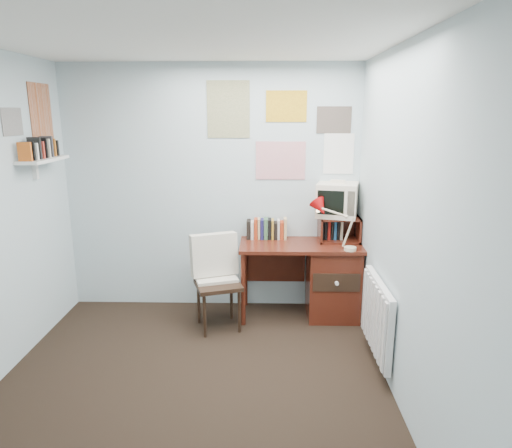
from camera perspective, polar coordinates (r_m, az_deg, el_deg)
The scene contains 14 objects.
ground at distance 3.55m, azimuth -8.52°, elevation -21.12°, with size 3.50×3.50×0.00m, color black.
back_wall at distance 4.71m, azimuth -5.52°, elevation 4.29°, with size 3.00×0.02×2.50m, color #AEC0C7.
right_wall at distance 3.11m, azimuth 18.90°, elevation -1.37°, with size 0.02×3.50×2.50m, color #AEC0C7.
ceiling at distance 2.96m, azimuth -10.38°, elevation 22.84°, with size 3.00×3.50×0.02m, color white.
desk at distance 4.68m, azimuth 8.83°, elevation -6.62°, with size 1.20×0.55×0.76m.
desk_chair at distance 4.36m, azimuth -4.77°, elevation -7.59°, with size 0.45×0.43×0.87m, color black.
desk_lamp at distance 4.33m, azimuth 11.81°, elevation -0.57°, with size 0.30×0.25×0.42m, color #B90C0E.
tv_riser at distance 4.66m, azimuth 10.32°, elevation -0.58°, with size 0.40×0.30×0.25m, color #4F1D12.
crt_tv at distance 4.61m, azimuth 10.13°, elevation 3.20°, with size 0.39×0.36×0.37m, color beige.
book_row at distance 4.67m, azimuth 2.53°, elevation -0.51°, with size 0.60×0.14×0.22m, color #4F1D12.
radiator at distance 3.88m, azimuth 14.93°, elevation -11.12°, with size 0.09×0.80×0.60m, color white.
wall_shelf at distance 4.44m, azimuth -25.08°, elevation 7.29°, with size 0.20×0.62×0.24m, color white.
posters_back at distance 4.61m, azimuth 3.14°, elevation 11.62°, with size 1.20×0.01×0.90m, color white.
posters_left at distance 4.46m, azimuth -26.69°, elevation 12.07°, with size 0.01×0.70×0.60m, color white.
Camera 1 is at (0.55, -2.86, 2.03)m, focal length 32.00 mm.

